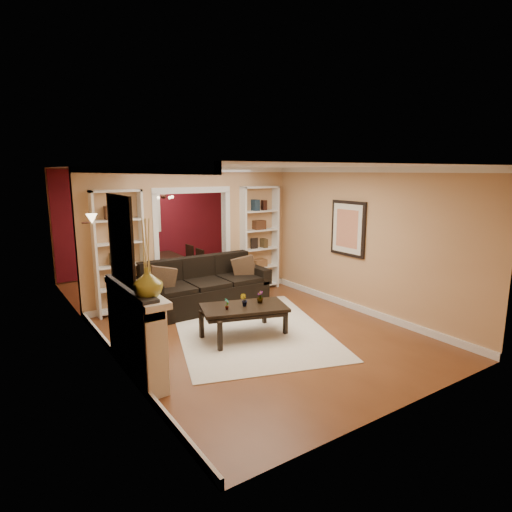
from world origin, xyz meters
TOP-DOWN VIEW (x-y plane):
  - floor at (0.00, 0.00)m, footprint 8.00×8.00m
  - ceiling at (0.00, 0.00)m, footprint 8.00×8.00m
  - wall_back at (0.00, 4.00)m, footprint 8.00×0.00m
  - wall_front at (0.00, -4.00)m, footprint 8.00×0.00m
  - wall_left at (-2.25, 0.00)m, footprint 0.00×8.00m
  - wall_right at (2.25, 0.00)m, footprint 0.00×8.00m
  - partition_wall at (0.00, 1.20)m, footprint 4.50×0.15m
  - red_back_panel at (0.00, 3.97)m, footprint 4.44×0.04m
  - dining_window at (0.00, 3.93)m, footprint 0.78×0.03m
  - area_rug at (-0.01, -1.01)m, footprint 3.30×3.91m
  - sofa at (-0.10, 0.45)m, footprint 2.46×1.06m
  - pillow_left at (-0.97, 0.43)m, footprint 0.48×0.21m
  - pillow_right at (0.77, 0.43)m, footprint 0.46×0.31m
  - coffee_table at (-0.26, -1.20)m, footprint 1.50×1.10m
  - plant_left at (-0.57, -1.20)m, footprint 0.11×0.11m
  - plant_center at (-0.26, -1.20)m, footprint 0.14×0.14m
  - plant_right at (0.06, -1.20)m, footprint 0.12×0.12m
  - bookshelf_left at (-1.55, 1.03)m, footprint 0.90×0.30m
  - bookshelf_right at (1.55, 1.03)m, footprint 0.90×0.30m
  - fireplace at (-2.09, -1.50)m, footprint 0.32×1.70m
  - vase at (-2.09, -2.01)m, footprint 0.39×0.39m
  - mirror at (-2.23, -1.50)m, footprint 0.03×0.95m
  - wall_sconce at (-2.15, 0.55)m, footprint 0.18×0.18m
  - framed_art at (2.21, -1.00)m, footprint 0.04×0.85m
  - dining_table at (0.07, 2.86)m, footprint 1.65×0.92m
  - dining_chair_nw at (-0.48, 2.56)m, footprint 0.48×0.48m
  - dining_chair_ne at (0.62, 2.56)m, footprint 0.44×0.44m
  - dining_chair_sw at (-0.48, 3.16)m, footprint 0.57×0.57m
  - dining_chair_se at (0.62, 3.16)m, footprint 0.52×0.52m
  - chandelier at (0.00, 2.70)m, footprint 0.50×0.50m

SIDE VIEW (x-z plane):
  - floor at x=0.00m, z-range 0.00..0.00m
  - area_rug at x=-0.01m, z-range 0.00..0.01m
  - coffee_table at x=-0.26m, z-range 0.00..0.51m
  - dining_table at x=0.07m, z-range 0.00..0.58m
  - dining_chair_ne at x=0.62m, z-range 0.00..0.78m
  - dining_chair_se at x=0.62m, z-range 0.00..0.79m
  - dining_chair_nw at x=-0.48m, z-range 0.00..0.89m
  - dining_chair_sw at x=-0.48m, z-range 0.00..0.92m
  - sofa at x=-0.10m, z-range 0.00..0.96m
  - fireplace at x=-2.09m, z-range 0.00..1.16m
  - plant_left at x=-0.57m, z-range 0.51..0.69m
  - plant_right at x=0.06m, z-range 0.51..0.70m
  - plant_center at x=-0.26m, z-range 0.51..0.70m
  - pillow_right at x=0.77m, z-range 0.47..0.92m
  - pillow_left at x=-0.97m, z-range 0.47..0.93m
  - bookshelf_left at x=-1.55m, z-range 0.00..2.30m
  - bookshelf_right at x=1.55m, z-range 0.00..2.30m
  - red_back_panel at x=0.00m, z-range 0.00..2.64m
  - vase at x=-2.09m, z-range 1.16..1.52m
  - wall_back at x=0.00m, z-range -2.65..5.35m
  - wall_front at x=0.00m, z-range -2.65..5.35m
  - wall_left at x=-2.25m, z-range -2.65..5.35m
  - wall_right at x=2.25m, z-range -2.65..5.35m
  - partition_wall at x=0.00m, z-range 0.00..2.70m
  - dining_window at x=0.00m, z-range 1.06..2.04m
  - framed_art at x=2.21m, z-range 1.02..2.08m
  - mirror at x=-2.23m, z-range 1.25..2.35m
  - wall_sconce at x=-2.15m, z-range 1.72..1.94m
  - chandelier at x=0.00m, z-range 1.87..2.17m
  - ceiling at x=0.00m, z-range 2.70..2.70m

